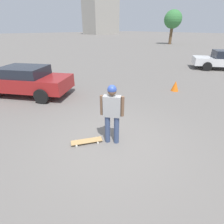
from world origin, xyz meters
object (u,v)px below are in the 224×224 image
object	(u,v)px
skateboard	(87,141)
traffic_cone	(175,86)
car_parked_near	(24,80)
person	(112,110)

from	to	relation	value
skateboard	traffic_cone	distance (m)	6.09
traffic_cone	skateboard	bearing A→B (deg)	99.49
car_parked_near	traffic_cone	distance (m)	7.52
person	skateboard	distance (m)	1.20
skateboard	car_parked_near	xyz separation A→B (m)	(5.29, 0.16, 0.67)
person	traffic_cone	distance (m)	5.64
person	traffic_cone	world-z (taller)	person
person	skateboard	world-z (taller)	person
person	car_parked_near	xyz separation A→B (m)	(5.72, 0.75, -0.29)
skateboard	car_parked_near	size ratio (longest dim) A/B	0.20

